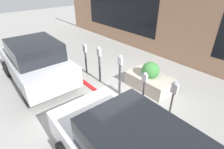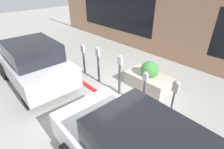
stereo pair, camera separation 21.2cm
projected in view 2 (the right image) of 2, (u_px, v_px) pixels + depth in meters
name	position (u px, v px, depth m)	size (l,w,h in m)	color
ground_plane	(109.00, 98.00, 6.14)	(40.00, 40.00, 0.00)	#999993
curb_strip	(107.00, 99.00, 6.08)	(19.00, 0.16, 0.04)	red
building_facade	(180.00, 29.00, 8.01)	(19.00, 0.17, 3.24)	tan
parking_meter_nearest	(175.00, 92.00, 4.64)	(0.18, 0.15, 1.44)	#38383D
parking_meter_second	(145.00, 83.00, 5.33)	(0.16, 0.14, 1.30)	#38383D
parking_meter_middle	(120.00, 70.00, 5.90)	(0.17, 0.14, 1.54)	#38383D
parking_meter_fourth	(98.00, 60.00, 6.62)	(0.17, 0.15, 1.50)	#38383D
parking_meter_farthest	(83.00, 54.00, 7.27)	(0.18, 0.15, 1.36)	#38383D
planter_box	(148.00, 78.00, 6.61)	(1.68, 0.98, 1.06)	#B2A899
parked_car_middle	(34.00, 63.00, 6.61)	(3.97, 1.97, 1.71)	#B7B7BC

